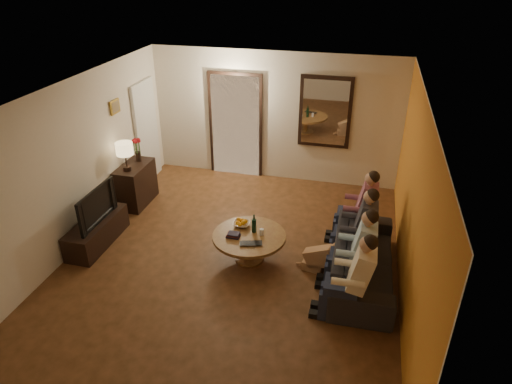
% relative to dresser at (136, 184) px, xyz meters
% --- Properties ---
extents(floor, '(5.00, 6.00, 0.01)m').
position_rel_dresser_xyz_m(floor, '(2.25, -1.26, -0.39)').
color(floor, '#432A12').
rests_on(floor, ground).
extents(ceiling, '(5.00, 6.00, 0.01)m').
position_rel_dresser_xyz_m(ceiling, '(2.25, -1.26, 2.21)').
color(ceiling, white).
rests_on(ceiling, back_wall).
extents(back_wall, '(5.00, 0.02, 2.60)m').
position_rel_dresser_xyz_m(back_wall, '(2.25, 1.74, 0.91)').
color(back_wall, beige).
rests_on(back_wall, floor).
extents(front_wall, '(5.00, 0.02, 2.60)m').
position_rel_dresser_xyz_m(front_wall, '(2.25, -4.26, 0.91)').
color(front_wall, beige).
rests_on(front_wall, floor).
extents(left_wall, '(0.02, 6.00, 2.60)m').
position_rel_dresser_xyz_m(left_wall, '(-0.25, -1.26, 0.91)').
color(left_wall, beige).
rests_on(left_wall, floor).
extents(right_wall, '(0.02, 6.00, 2.60)m').
position_rel_dresser_xyz_m(right_wall, '(4.75, -1.26, 0.91)').
color(right_wall, beige).
rests_on(right_wall, floor).
extents(orange_accent, '(0.01, 6.00, 2.60)m').
position_rel_dresser_xyz_m(orange_accent, '(4.74, -1.26, 0.91)').
color(orange_accent, orange).
rests_on(orange_accent, right_wall).
extents(kitchen_doorway, '(1.00, 0.06, 2.10)m').
position_rel_dresser_xyz_m(kitchen_doorway, '(1.45, 1.72, 0.66)').
color(kitchen_doorway, '#FFE0A5').
rests_on(kitchen_doorway, floor).
extents(door_trim, '(1.12, 0.04, 2.22)m').
position_rel_dresser_xyz_m(door_trim, '(1.45, 1.71, 0.66)').
color(door_trim, black).
rests_on(door_trim, floor).
extents(fridge_glimpse, '(0.45, 0.03, 1.70)m').
position_rel_dresser_xyz_m(fridge_glimpse, '(1.70, 1.72, 0.51)').
color(fridge_glimpse, silver).
rests_on(fridge_glimpse, floor).
extents(mirror_frame, '(1.00, 0.05, 1.40)m').
position_rel_dresser_xyz_m(mirror_frame, '(3.25, 1.70, 1.11)').
color(mirror_frame, black).
rests_on(mirror_frame, back_wall).
extents(mirror_glass, '(0.86, 0.02, 1.26)m').
position_rel_dresser_xyz_m(mirror_glass, '(3.25, 1.67, 1.11)').
color(mirror_glass, white).
rests_on(mirror_glass, back_wall).
extents(white_door, '(0.06, 0.85, 2.04)m').
position_rel_dresser_xyz_m(white_door, '(-0.21, 1.04, 0.63)').
color(white_door, white).
rests_on(white_door, floor).
extents(framed_art, '(0.03, 0.28, 0.24)m').
position_rel_dresser_xyz_m(framed_art, '(-0.22, 0.04, 1.46)').
color(framed_art, '#B28C33').
rests_on(framed_art, left_wall).
extents(art_canvas, '(0.01, 0.22, 0.18)m').
position_rel_dresser_xyz_m(art_canvas, '(-0.21, 0.04, 1.46)').
color(art_canvas, brown).
rests_on(art_canvas, left_wall).
extents(dresser, '(0.45, 0.87, 0.77)m').
position_rel_dresser_xyz_m(dresser, '(0.00, 0.00, 0.00)').
color(dresser, black).
rests_on(dresser, floor).
extents(table_lamp, '(0.30, 0.30, 0.54)m').
position_rel_dresser_xyz_m(table_lamp, '(0.00, -0.22, 0.66)').
color(table_lamp, beige).
rests_on(table_lamp, dresser).
extents(flower_vase, '(0.14, 0.14, 0.44)m').
position_rel_dresser_xyz_m(flower_vase, '(0.00, 0.22, 0.61)').
color(flower_vase, '#AB121A').
rests_on(flower_vase, dresser).
extents(tv_stand, '(0.45, 1.27, 0.42)m').
position_rel_dresser_xyz_m(tv_stand, '(0.00, -1.39, -0.17)').
color(tv_stand, black).
rests_on(tv_stand, floor).
extents(tv, '(1.00, 0.13, 0.57)m').
position_rel_dresser_xyz_m(tv, '(0.00, -1.39, 0.32)').
color(tv, black).
rests_on(tv, tv_stand).
extents(sofa, '(2.17, 0.87, 0.63)m').
position_rel_dresser_xyz_m(sofa, '(4.21, -1.25, -0.07)').
color(sofa, black).
rests_on(sofa, floor).
extents(person_a, '(0.60, 0.40, 1.20)m').
position_rel_dresser_xyz_m(person_a, '(4.11, -2.15, 0.21)').
color(person_a, tan).
rests_on(person_a, sofa).
extents(person_b, '(0.60, 0.40, 1.20)m').
position_rel_dresser_xyz_m(person_b, '(4.11, -1.55, 0.21)').
color(person_b, tan).
rests_on(person_b, sofa).
extents(person_c, '(0.60, 0.40, 1.20)m').
position_rel_dresser_xyz_m(person_c, '(4.11, -0.95, 0.21)').
color(person_c, tan).
rests_on(person_c, sofa).
extents(person_d, '(0.60, 0.40, 1.20)m').
position_rel_dresser_xyz_m(person_d, '(4.11, -0.35, 0.21)').
color(person_d, tan).
rests_on(person_d, sofa).
extents(dog, '(0.59, 0.34, 0.56)m').
position_rel_dresser_xyz_m(dog, '(3.59, -1.26, -0.11)').
color(dog, '#A2764A').
rests_on(dog, floor).
extents(coffee_table, '(1.31, 1.31, 0.45)m').
position_rel_dresser_xyz_m(coffee_table, '(2.51, -1.23, -0.16)').
color(coffee_table, brown).
rests_on(coffee_table, floor).
extents(bowl, '(0.26, 0.26, 0.06)m').
position_rel_dresser_xyz_m(bowl, '(2.33, -1.01, 0.10)').
color(bowl, white).
rests_on(bowl, coffee_table).
extents(oranges, '(0.20, 0.20, 0.08)m').
position_rel_dresser_xyz_m(oranges, '(2.33, -1.01, 0.16)').
color(oranges, orange).
rests_on(oranges, bowl).
extents(wine_bottle, '(0.07, 0.07, 0.31)m').
position_rel_dresser_xyz_m(wine_bottle, '(2.56, -1.13, 0.22)').
color(wine_bottle, black).
rests_on(wine_bottle, coffee_table).
extents(wine_glass, '(0.06, 0.06, 0.10)m').
position_rel_dresser_xyz_m(wine_glass, '(2.69, -1.18, 0.11)').
color(wine_glass, silver).
rests_on(wine_glass, coffee_table).
extents(book_stack, '(0.20, 0.15, 0.07)m').
position_rel_dresser_xyz_m(book_stack, '(2.29, -1.33, 0.10)').
color(book_stack, black).
rests_on(book_stack, coffee_table).
extents(laptop, '(0.38, 0.30, 0.03)m').
position_rel_dresser_xyz_m(laptop, '(2.61, -1.51, 0.08)').
color(laptop, black).
rests_on(laptop, coffee_table).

